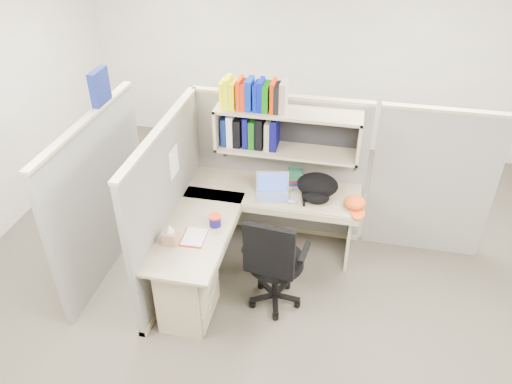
% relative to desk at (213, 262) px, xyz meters
% --- Properties ---
extents(ground, '(6.00, 6.00, 0.00)m').
position_rel_desk_xyz_m(ground, '(0.41, 0.29, -0.44)').
color(ground, '#37332A').
rests_on(ground, ground).
extents(room_shell, '(6.00, 6.00, 6.00)m').
position_rel_desk_xyz_m(room_shell, '(0.41, 0.29, 1.18)').
color(room_shell, '#B6B3A5').
rests_on(room_shell, ground).
extents(cubicle, '(3.79, 1.84, 1.95)m').
position_rel_desk_xyz_m(cubicle, '(0.04, 0.74, 0.47)').
color(cubicle, slate).
rests_on(cubicle, ground).
extents(desk, '(1.74, 1.75, 0.73)m').
position_rel_desk_xyz_m(desk, '(0.00, 0.00, 0.00)').
color(desk, tan).
rests_on(desk, ground).
extents(laptop, '(0.38, 0.38, 0.23)m').
position_rel_desk_xyz_m(laptop, '(0.42, 0.73, 0.41)').
color(laptop, silver).
rests_on(laptop, desk).
extents(backpack, '(0.44, 0.36, 0.24)m').
position_rel_desk_xyz_m(backpack, '(0.84, 0.81, 0.41)').
color(backpack, black).
rests_on(backpack, desk).
extents(orange_cap, '(0.28, 0.30, 0.11)m').
position_rel_desk_xyz_m(orange_cap, '(1.22, 0.73, 0.35)').
color(orange_cap, '#D94812').
rests_on(orange_cap, desk).
extents(snack_canister, '(0.11, 0.11, 0.11)m').
position_rel_desk_xyz_m(snack_canister, '(-0.01, 0.18, 0.35)').
color(snack_canister, '#110F58').
rests_on(snack_canister, desk).
extents(tissue_box, '(0.12, 0.12, 0.20)m').
position_rel_desk_xyz_m(tissue_box, '(-0.32, -0.14, 0.39)').
color(tissue_box, tan).
rests_on(tissue_box, desk).
extents(mouse, '(0.10, 0.08, 0.03)m').
position_rel_desk_xyz_m(mouse, '(0.62, 0.68, 0.31)').
color(mouse, '#8898C1').
rests_on(mouse, desk).
extents(paper_cup, '(0.08, 0.08, 0.10)m').
position_rel_desk_xyz_m(paper_cup, '(0.44, 1.00, 0.34)').
color(paper_cup, white).
rests_on(paper_cup, desk).
extents(book_stack, '(0.22, 0.27, 0.12)m').
position_rel_desk_xyz_m(book_stack, '(0.60, 1.05, 0.35)').
color(book_stack, gray).
rests_on(book_stack, desk).
extents(loose_paper, '(0.20, 0.26, 0.00)m').
position_rel_desk_xyz_m(loose_paper, '(-0.15, -0.02, 0.29)').
color(loose_paper, white).
rests_on(loose_paper, desk).
extents(task_chair, '(0.58, 0.54, 1.07)m').
position_rel_desk_xyz_m(task_chair, '(0.58, 0.00, -0.06)').
color(task_chair, black).
rests_on(task_chair, ground).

